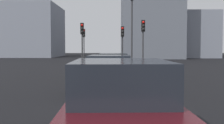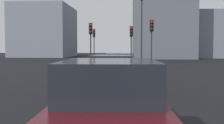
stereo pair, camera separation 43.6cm
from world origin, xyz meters
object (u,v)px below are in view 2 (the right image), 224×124
traffic_light_far_right (91,36)px  traffic_light_far_left (94,39)px  car_maroon_third (110,107)px  traffic_light_near_left (152,34)px  car_yellow_lead (120,65)px  street_lamp_kerbside (142,26)px  car_grey_second (113,75)px  traffic_light_near_right (131,38)px

traffic_light_far_right → traffic_light_far_left: bearing=179.8°
car_maroon_third → traffic_light_near_left: bearing=-9.0°
car_yellow_lead → traffic_light_far_right: (4.88, 2.51, 2.01)m
car_maroon_third → street_lamp_kerbside: street_lamp_kerbside is taller
car_grey_second → traffic_light_far_left: bearing=11.7°
traffic_light_far_left → traffic_light_near_right: bearing=29.9°
car_grey_second → traffic_light_near_left: size_ratio=1.04×
car_yellow_lead → traffic_light_far_right: bearing=25.0°
traffic_light_near_right → street_lamp_kerbside: bearing=166.5°
traffic_light_far_left → street_lamp_kerbside: street_lamp_kerbside is taller
car_yellow_lead → traffic_light_far_left: traffic_light_far_left is taller
car_yellow_lead → traffic_light_far_right: traffic_light_far_right is taller
traffic_light_near_left → traffic_light_far_right: traffic_light_near_left is taller
car_yellow_lead → street_lamp_kerbside: 12.03m
street_lamp_kerbside → car_grey_second: bearing=173.9°
traffic_light_near_left → traffic_light_far_right: bearing=-96.7°
car_yellow_lead → car_maroon_third: bearing=179.0°
traffic_light_near_left → street_lamp_kerbside: size_ratio=0.58×
car_yellow_lead → car_grey_second: size_ratio=1.15×
traffic_light_near_left → traffic_light_far_left: traffic_light_near_left is taller
traffic_light_near_left → street_lamp_kerbside: 7.01m
car_yellow_lead → traffic_light_near_left: (4.51, -2.32, 2.14)m
car_maroon_third → traffic_light_far_right: (17.30, 2.78, 1.95)m
car_yellow_lead → traffic_light_near_right: 7.04m
car_maroon_third → street_lamp_kerbside: 24.10m
traffic_light_far_right → car_maroon_third: bearing=3.2°
car_yellow_lead → car_maroon_third: car_maroon_third is taller
traffic_light_far_left → street_lamp_kerbside: (-2.83, -5.28, 1.23)m
traffic_light_far_left → car_maroon_third: bearing=8.6°
car_yellow_lead → traffic_light_near_left: bearing=-29.5°
car_grey_second → car_yellow_lead: bearing=1.8°
traffic_light_near_left → traffic_light_far_left: size_ratio=1.02×
traffic_light_far_left → street_lamp_kerbside: bearing=62.4°
car_grey_second → traffic_light_near_right: 13.16m
car_grey_second → traffic_light_far_right: (11.15, 2.47, 1.99)m
car_yellow_lead → traffic_light_near_left: traffic_light_near_left is taller
traffic_light_far_right → street_lamp_kerbside: size_ratio=0.56×
traffic_light_near_right → traffic_light_far_left: (7.51, 4.20, 0.18)m
car_yellow_lead → traffic_light_far_left: size_ratio=1.22×
car_grey_second → traffic_light_near_right: size_ratio=1.13×
car_yellow_lead → car_grey_second: 6.27m
traffic_light_near_right → traffic_light_far_left: 8.61m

